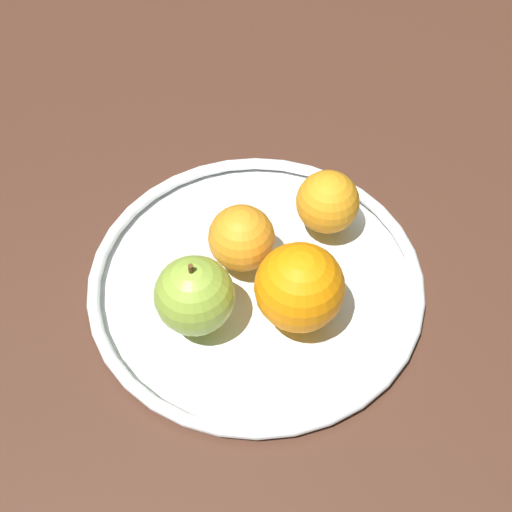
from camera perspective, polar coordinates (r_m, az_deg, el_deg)
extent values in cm
cube|color=#492A1E|center=(67.24, 0.00, -3.51)|extent=(133.92, 133.92, 4.00)
cylinder|color=white|center=(65.34, 0.00, -2.39)|extent=(30.73, 30.73, 0.60)
torus|color=white|center=(64.60, 0.00, -1.93)|extent=(32.01, 32.01, 1.20)
sphere|color=#92B33D|center=(58.78, -5.20, -3.32)|extent=(7.07, 7.07, 7.07)
cylinder|color=#593819|center=(55.74, -5.48, -1.18)|extent=(0.44, 0.44, 1.20)
sphere|color=orange|center=(62.85, -1.20, 1.55)|extent=(6.29, 6.29, 6.29)
sphere|color=orange|center=(58.62, 3.68, -2.64)|extent=(7.94, 7.94, 7.94)
sphere|color=orange|center=(66.13, 6.04, 4.55)|extent=(6.20, 6.20, 6.20)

